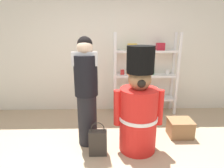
{
  "coord_description": "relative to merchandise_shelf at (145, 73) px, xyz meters",
  "views": [
    {
      "loc": [
        -0.04,
        -1.92,
        1.73
      ],
      "look_at": [
        0.02,
        0.69,
        1.0
      ],
      "focal_mm": 30.35,
      "sensor_mm": 36.0,
      "label": 1
    }
  ],
  "objects": [
    {
      "name": "person_shopper",
      "position": [
        -1.11,
        -1.2,
        -0.01
      ],
      "size": [
        0.36,
        0.35,
        1.67
      ],
      "color": "black",
      "rests_on": "ground_plane"
    },
    {
      "name": "display_crate",
      "position": [
        0.43,
        -1.04,
        -0.73
      ],
      "size": [
        0.4,
        0.33,
        0.29
      ],
      "color": "olive",
      "rests_on": "ground_plane"
    },
    {
      "name": "back_wall",
      "position": [
        -0.75,
        0.22,
        0.42
      ],
      "size": [
        6.4,
        0.12,
        2.6
      ],
      "primitive_type": "cube",
      "color": "silver",
      "rests_on": "ground_plane"
    },
    {
      "name": "shopping_bag",
      "position": [
        -0.94,
        -1.51,
        -0.69
      ],
      "size": [
        0.26,
        0.12,
        0.51
      ],
      "color": "#332D28",
      "rests_on": "ground_plane"
    },
    {
      "name": "teddy_bear_guard",
      "position": [
        -0.35,
        -1.38,
        -0.22
      ],
      "size": [
        0.72,
        0.57,
        1.55
      ],
      "color": "red",
      "rests_on": "ground_plane"
    },
    {
      "name": "merchandise_shelf",
      "position": [
        0.0,
        0.0,
        0.0
      ],
      "size": [
        1.33,
        0.35,
        1.72
      ],
      "color": "white",
      "rests_on": "ground_plane"
    }
  ]
}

